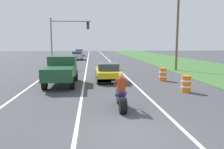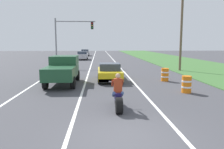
{
  "view_description": "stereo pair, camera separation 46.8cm",
  "coord_description": "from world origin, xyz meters",
  "px_view_note": "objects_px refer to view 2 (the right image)",
  "views": [
    {
      "loc": [
        -1.28,
        -6.64,
        2.91
      ],
      "look_at": [
        0.01,
        7.01,
        1.0
      ],
      "focal_mm": 36.1,
      "sensor_mm": 36.0,
      "label": 1
    },
    {
      "loc": [
        -0.82,
        -6.68,
        2.91
      ],
      "look_at": [
        0.01,
        7.01,
        1.0
      ],
      "focal_mm": 36.1,
      "sensor_mm": 36.0,
      "label": 2
    }
  ],
  "objects_px": {
    "pickup_truck_left_lane_dark_green": "(63,69)",
    "distant_car_further_ahead": "(85,52)",
    "motorcycle_with_rider": "(118,96)",
    "distant_car_far_ahead": "(82,55)",
    "traffic_light_mast_near": "(68,34)",
    "construction_barrel_nearest": "(187,84)",
    "construction_barrel_mid": "(165,75)",
    "sports_car_yellow": "(110,72)"
  },
  "relations": [
    {
      "from": "pickup_truck_left_lane_dark_green",
      "to": "construction_barrel_mid",
      "type": "relative_size",
      "value": 4.8
    },
    {
      "from": "pickup_truck_left_lane_dark_green",
      "to": "traffic_light_mast_near",
      "type": "relative_size",
      "value": 0.8
    },
    {
      "from": "pickup_truck_left_lane_dark_green",
      "to": "distant_car_further_ahead",
      "type": "xyz_separation_m",
      "value": [
        -0.55,
        36.69,
        -0.33
      ]
    },
    {
      "from": "distant_car_further_ahead",
      "to": "construction_barrel_mid",
      "type": "bearing_deg",
      "value": -77.09
    },
    {
      "from": "construction_barrel_nearest",
      "to": "construction_barrel_mid",
      "type": "distance_m",
      "value": 4.12
    },
    {
      "from": "motorcycle_with_rider",
      "to": "pickup_truck_left_lane_dark_green",
      "type": "xyz_separation_m",
      "value": [
        -3.36,
        6.34,
        0.51
      ]
    },
    {
      "from": "motorcycle_with_rider",
      "to": "construction_barrel_nearest",
      "type": "relative_size",
      "value": 2.21
    },
    {
      "from": "pickup_truck_left_lane_dark_green",
      "to": "motorcycle_with_rider",
      "type": "bearing_deg",
      "value": -62.07
    },
    {
      "from": "sports_car_yellow",
      "to": "distant_car_further_ahead",
      "type": "distance_m",
      "value": 35.35
    },
    {
      "from": "sports_car_yellow",
      "to": "construction_barrel_mid",
      "type": "xyz_separation_m",
      "value": [
        4.25,
        -0.61,
        -0.13
      ]
    },
    {
      "from": "motorcycle_with_rider",
      "to": "sports_car_yellow",
      "type": "xyz_separation_m",
      "value": [
        0.03,
        7.89,
        0.04
      ]
    },
    {
      "from": "motorcycle_with_rider",
      "to": "pickup_truck_left_lane_dark_green",
      "type": "bearing_deg",
      "value": 117.93
    },
    {
      "from": "traffic_light_mast_near",
      "to": "distant_car_far_ahead",
      "type": "bearing_deg",
      "value": 85.45
    },
    {
      "from": "construction_barrel_mid",
      "to": "construction_barrel_nearest",
      "type": "bearing_deg",
      "value": -89.02
    },
    {
      "from": "sports_car_yellow",
      "to": "traffic_light_mast_near",
      "type": "bearing_deg",
      "value": 111.97
    },
    {
      "from": "sports_car_yellow",
      "to": "distant_car_far_ahead",
      "type": "bearing_deg",
      "value": 99.2
    },
    {
      "from": "construction_barrel_mid",
      "to": "distant_car_further_ahead",
      "type": "xyz_separation_m",
      "value": [
        -8.19,
        35.74,
        0.27
      ]
    },
    {
      "from": "sports_car_yellow",
      "to": "distant_car_far_ahead",
      "type": "height_order",
      "value": "distant_car_far_ahead"
    },
    {
      "from": "distant_car_further_ahead",
      "to": "sports_car_yellow",
      "type": "bearing_deg",
      "value": -83.6
    },
    {
      "from": "pickup_truck_left_lane_dark_green",
      "to": "construction_barrel_mid",
      "type": "xyz_separation_m",
      "value": [
        7.64,
        0.94,
        -0.6
      ]
    },
    {
      "from": "motorcycle_with_rider",
      "to": "construction_barrel_nearest",
      "type": "bearing_deg",
      "value": 36.06
    },
    {
      "from": "traffic_light_mast_near",
      "to": "distant_car_further_ahead",
      "type": "bearing_deg",
      "value": 88.42
    },
    {
      "from": "pickup_truck_left_lane_dark_green",
      "to": "traffic_light_mast_near",
      "type": "xyz_separation_m",
      "value": [
        -1.21,
        12.94,
        2.92
      ]
    },
    {
      "from": "traffic_light_mast_near",
      "to": "distant_car_further_ahead",
      "type": "relative_size",
      "value": 1.5
    },
    {
      "from": "motorcycle_with_rider",
      "to": "distant_car_far_ahead",
      "type": "bearing_deg",
      "value": 96.81
    },
    {
      "from": "motorcycle_with_rider",
      "to": "construction_barrel_mid",
      "type": "xyz_separation_m",
      "value": [
        4.28,
        7.28,
        -0.09
      ]
    },
    {
      "from": "construction_barrel_nearest",
      "to": "distant_car_further_ahead",
      "type": "distance_m",
      "value": 40.71
    },
    {
      "from": "construction_barrel_nearest",
      "to": "distant_car_further_ahead",
      "type": "height_order",
      "value": "distant_car_further_ahead"
    },
    {
      "from": "construction_barrel_nearest",
      "to": "construction_barrel_mid",
      "type": "bearing_deg",
      "value": 90.98
    },
    {
      "from": "pickup_truck_left_lane_dark_green",
      "to": "traffic_light_mast_near",
      "type": "height_order",
      "value": "traffic_light_mast_near"
    },
    {
      "from": "sports_car_yellow",
      "to": "pickup_truck_left_lane_dark_green",
      "type": "xyz_separation_m",
      "value": [
        -3.39,
        -1.55,
        0.48
      ]
    },
    {
      "from": "sports_car_yellow",
      "to": "pickup_truck_left_lane_dark_green",
      "type": "height_order",
      "value": "pickup_truck_left_lane_dark_green"
    },
    {
      "from": "motorcycle_with_rider",
      "to": "distant_car_far_ahead",
      "type": "xyz_separation_m",
      "value": [
        -3.66,
        30.66,
        0.18
      ]
    },
    {
      "from": "pickup_truck_left_lane_dark_green",
      "to": "construction_barrel_mid",
      "type": "distance_m",
      "value": 7.72
    },
    {
      "from": "distant_car_further_ahead",
      "to": "construction_barrel_nearest",
      "type": "bearing_deg",
      "value": -78.29
    },
    {
      "from": "motorcycle_with_rider",
      "to": "pickup_truck_left_lane_dark_green",
      "type": "height_order",
      "value": "pickup_truck_left_lane_dark_green"
    },
    {
      "from": "construction_barrel_mid",
      "to": "distant_car_far_ahead",
      "type": "distance_m",
      "value": 24.7
    },
    {
      "from": "pickup_truck_left_lane_dark_green",
      "to": "distant_car_further_ahead",
      "type": "distance_m",
      "value": 36.69
    },
    {
      "from": "pickup_truck_left_lane_dark_green",
      "to": "construction_barrel_nearest",
      "type": "relative_size",
      "value": 4.8
    },
    {
      "from": "construction_barrel_nearest",
      "to": "motorcycle_with_rider",
      "type": "bearing_deg",
      "value": -143.94
    },
    {
      "from": "traffic_light_mast_near",
      "to": "distant_car_far_ahead",
      "type": "height_order",
      "value": "traffic_light_mast_near"
    },
    {
      "from": "traffic_light_mast_near",
      "to": "construction_barrel_nearest",
      "type": "bearing_deg",
      "value": -61.05
    }
  ]
}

